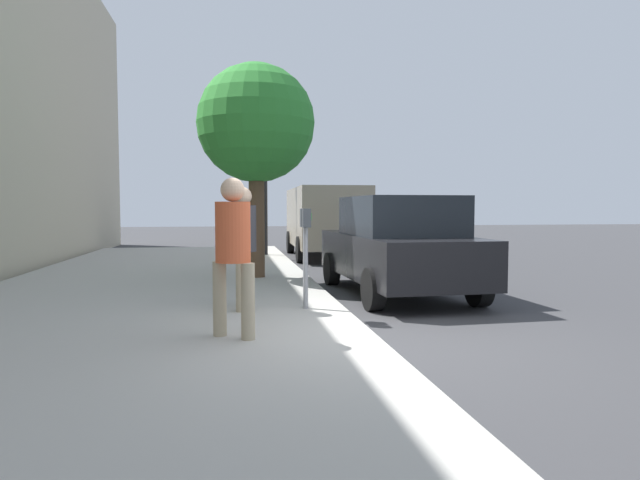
% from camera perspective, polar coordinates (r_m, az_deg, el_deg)
% --- Properties ---
extents(ground_plane, '(80.00, 80.00, 0.00)m').
position_cam_1_polar(ground_plane, '(6.47, 5.38, -10.67)').
color(ground_plane, '#38383A').
rests_on(ground_plane, ground).
extents(sidewalk_slab, '(28.00, 6.00, 0.15)m').
position_cam_1_polar(sidewalk_slab, '(6.40, -22.05, -10.37)').
color(sidewalk_slab, '#A8A59E').
rests_on(sidewalk_slab, ground_plane).
extents(parking_meter, '(0.36, 0.12, 1.41)m').
position_cam_1_polar(parking_meter, '(7.61, -1.53, 0.35)').
color(parking_meter, gray).
rests_on(parking_meter, sidewalk_slab).
extents(pedestrian_at_meter, '(0.52, 0.37, 1.71)m').
position_cam_1_polar(pedestrian_at_meter, '(7.63, -8.09, 0.19)').
color(pedestrian_at_meter, tan).
rests_on(pedestrian_at_meter, sidewalk_slab).
extents(pedestrian_bystander, '(0.38, 0.45, 1.75)m').
position_cam_1_polar(pedestrian_bystander, '(5.96, -9.12, -0.44)').
color(pedestrian_bystander, tan).
rests_on(pedestrian_bystander, sidewalk_slab).
extents(parked_sedan_near, '(4.47, 2.10, 1.77)m').
position_cam_1_polar(parked_sedan_near, '(9.84, 8.13, -0.57)').
color(parked_sedan_near, black).
rests_on(parked_sedan_near, ground_plane).
extents(parked_van_far, '(5.25, 2.22, 2.18)m').
position_cam_1_polar(parked_van_far, '(17.19, 0.50, 2.36)').
color(parked_van_far, gray).
rests_on(parked_van_far, ground_plane).
extents(street_tree, '(2.38, 2.38, 4.32)m').
position_cam_1_polar(street_tree, '(11.28, -6.73, 11.91)').
color(street_tree, brown).
rests_on(street_tree, sidewalk_slab).
extents(traffic_signal, '(0.24, 0.44, 3.60)m').
position_cam_1_polar(traffic_signal, '(16.49, -5.41, 6.89)').
color(traffic_signal, black).
rests_on(traffic_signal, sidewalk_slab).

